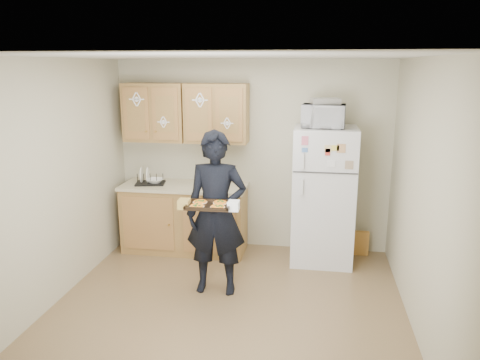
{
  "coord_description": "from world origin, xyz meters",
  "views": [
    {
      "loc": [
        0.82,
        -4.25,
        2.43
      ],
      "look_at": [
        0.06,
        0.45,
        1.25
      ],
      "focal_mm": 35.0,
      "sensor_mm": 36.0,
      "label": 1
    }
  ],
  "objects_px": {
    "baking_tray": "(209,206)",
    "dish_rack": "(150,178)",
    "microwave": "(323,116)",
    "person": "(216,214)",
    "refrigerator": "(323,196)"
  },
  "relations": [
    {
      "from": "baking_tray",
      "to": "microwave",
      "type": "xyz_separation_m",
      "value": [
        1.11,
        1.28,
        0.77
      ]
    },
    {
      "from": "refrigerator",
      "to": "person",
      "type": "xyz_separation_m",
      "value": [
        -1.14,
        -1.03,
        0.04
      ]
    },
    {
      "from": "refrigerator",
      "to": "dish_rack",
      "type": "height_order",
      "value": "refrigerator"
    },
    {
      "from": "microwave",
      "to": "dish_rack",
      "type": "relative_size",
      "value": 1.35
    },
    {
      "from": "baking_tray",
      "to": "microwave",
      "type": "bearing_deg",
      "value": 47.2
    },
    {
      "from": "baking_tray",
      "to": "dish_rack",
      "type": "distance_m",
      "value": 1.76
    },
    {
      "from": "person",
      "to": "baking_tray",
      "type": "xyz_separation_m",
      "value": [
        -0.01,
        -0.3,
        0.18
      ]
    },
    {
      "from": "baking_tray",
      "to": "microwave",
      "type": "height_order",
      "value": "microwave"
    },
    {
      "from": "microwave",
      "to": "dish_rack",
      "type": "distance_m",
      "value": 2.38
    },
    {
      "from": "person",
      "to": "baking_tray",
      "type": "relative_size",
      "value": 4.03
    },
    {
      "from": "refrigerator",
      "to": "person",
      "type": "relative_size",
      "value": 0.96
    },
    {
      "from": "refrigerator",
      "to": "baking_tray",
      "type": "xyz_separation_m",
      "value": [
        -1.15,
        -1.33,
        0.21
      ]
    },
    {
      "from": "baking_tray",
      "to": "dish_rack",
      "type": "xyz_separation_m",
      "value": [
        -1.11,
        1.37,
        -0.09
      ]
    },
    {
      "from": "person",
      "to": "microwave",
      "type": "distance_m",
      "value": 1.75
    },
    {
      "from": "refrigerator",
      "to": "microwave",
      "type": "xyz_separation_m",
      "value": [
        -0.04,
        -0.05,
        0.99
      ]
    }
  ]
}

